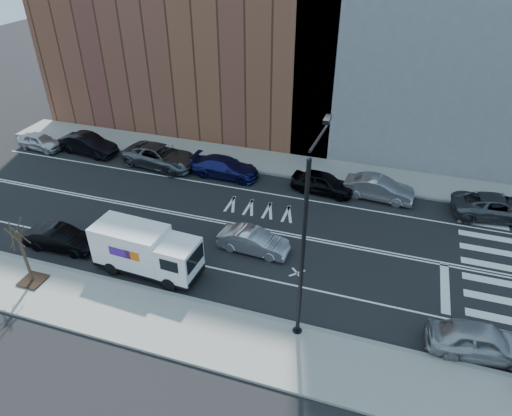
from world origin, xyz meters
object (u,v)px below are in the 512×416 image
Objects in this scene: driving_sedan at (254,241)px; near_parked_front at (481,341)px; far_parked_b at (88,144)px; far_parked_a at (40,141)px; fedex_van at (146,250)px.

near_parked_front is (11.68, -3.90, 0.10)m from driving_sedan.
far_parked_a is at bearing 103.72° from far_parked_b.
fedex_van reaches higher than driving_sedan.
driving_sedan is (21.04, -7.53, -0.01)m from far_parked_a.
driving_sedan is at bearing -104.16° from far_parked_a.
far_parked_a is 4.34m from far_parked_b.
driving_sedan is 12.32m from near_parked_front.
fedex_van is 19.56m from far_parked_a.
far_parked_b is 1.07× the size of near_parked_front.
far_parked_a is at bearing 65.37° from near_parked_front.
far_parked_a reaches higher than driving_sedan.
far_parked_a is 34.66m from near_parked_front.
near_parked_front reaches higher than far_parked_a.
driving_sedan is (16.73, -8.03, -0.13)m from far_parked_b.
near_parked_front is at bearing -105.84° from driving_sedan.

